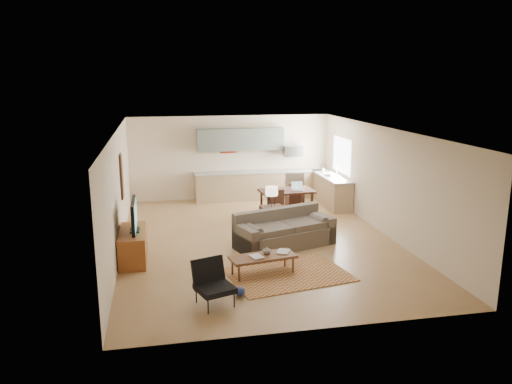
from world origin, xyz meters
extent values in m
plane|color=#9B7348|center=(0.00, 0.00, 0.00)|extent=(9.00, 9.00, 0.00)
plane|color=white|center=(0.00, 0.00, 2.70)|extent=(9.00, 9.00, 0.00)
plane|color=beige|center=(0.00, 4.50, 1.35)|extent=(6.50, 0.00, 6.50)
plane|color=beige|center=(0.00, -4.50, 1.35)|extent=(6.50, 0.00, 6.50)
plane|color=beige|center=(-3.25, 0.00, 1.35)|extent=(0.00, 9.00, 9.00)
plane|color=beige|center=(3.25, 0.00, 1.35)|extent=(0.00, 9.00, 9.00)
cube|color=#A5A8AD|center=(2.00, 4.18, 0.45)|extent=(0.62, 0.62, 0.90)
cube|color=#A5A8AD|center=(2.00, 4.20, 1.55)|extent=(0.62, 0.40, 0.35)
cube|color=slate|center=(0.30, 4.33, 1.95)|extent=(2.80, 0.34, 0.70)
cube|color=white|center=(3.23, 3.00, 1.55)|extent=(0.02, 1.40, 1.05)
cube|color=#974523|center=(0.17, -2.25, 0.01)|extent=(2.61, 2.03, 0.02)
imported|color=#9A1A06|center=(-0.59, -2.23, 0.41)|extent=(0.40, 0.43, 0.03)
imported|color=navy|center=(0.01, -1.95, 0.41)|extent=(0.50, 0.51, 0.02)
imported|color=black|center=(-0.25, -2.05, 0.49)|extent=(0.25, 0.25, 0.17)
imported|color=beige|center=(2.83, 3.51, 1.02)|extent=(0.10, 0.11, 0.19)
camera|label=1|loc=(-2.33, -11.40, 3.93)|focal=35.00mm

